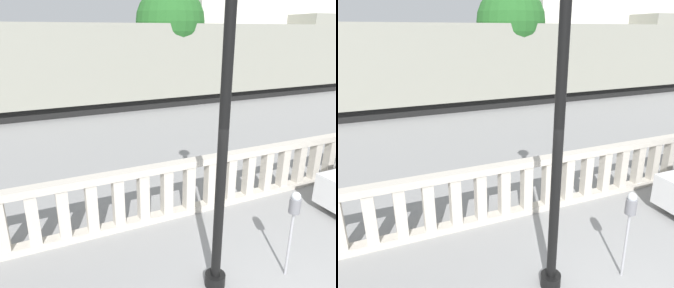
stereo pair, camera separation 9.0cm
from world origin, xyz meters
The scene contains 5 objects.
balustrade centered at (0.00, 3.13, 0.60)m, with size 15.21×0.24×1.21m.
lamppost centered at (-0.86, 1.09, 2.88)m, with size 0.35×0.35×5.14m.
parking_meter centered at (0.29, 0.83, 1.17)m, with size 0.17×0.17×1.46m.
train_near centered at (2.18, 13.63, 2.08)m, with size 27.07×3.02×4.59m.
tree_left centered at (4.11, 13.67, 4.07)m, with size 3.45×3.45×5.81m.
Camera 2 is at (-3.07, -2.32, 3.69)m, focal length 35.00 mm.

